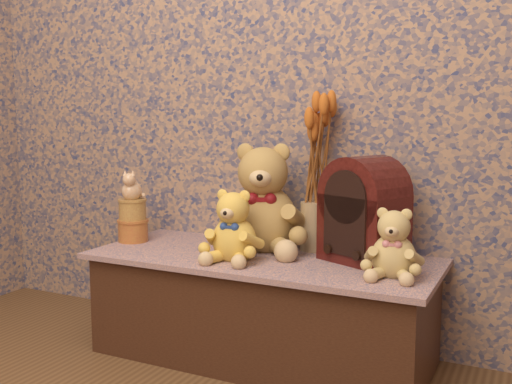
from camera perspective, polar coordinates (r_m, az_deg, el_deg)
display_shelf at (r=2.21m, az=0.58°, el=-11.06°), size 1.26×0.54×0.39m
teddy_large at (r=2.22m, az=0.73°, el=-0.09°), size 0.46×0.50×0.43m
teddy_medium at (r=2.07m, az=-2.11°, el=-2.93°), size 0.24×0.27×0.27m
teddy_small at (r=1.91m, az=13.20°, el=-4.51°), size 0.21×0.24×0.24m
cathedral_radio at (r=2.07m, az=10.42°, el=-1.64°), size 0.32×0.29×0.37m
ceramic_vase at (r=2.24m, az=5.72°, el=-3.31°), size 0.12×0.12×0.18m
dried_stalks at (r=2.20m, az=5.82°, el=4.06°), size 0.26×0.26×0.39m
biscuit_tin_lower at (r=2.44m, az=-11.81°, el=-3.69°), size 0.13×0.13×0.09m
biscuit_tin_upper at (r=2.43m, az=-11.86°, el=-1.71°), size 0.14×0.14×0.08m
cat_figurine at (r=2.41m, az=-11.92°, el=0.72°), size 0.12×0.12×0.12m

